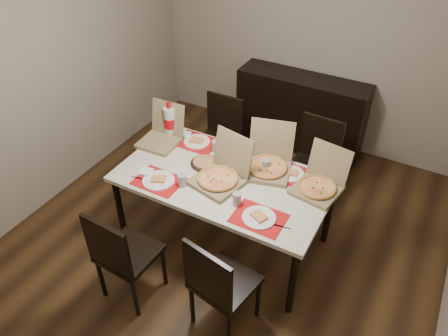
{
  "coord_description": "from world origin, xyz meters",
  "views": [
    {
      "loc": [
        1.37,
        -2.58,
        3.09
      ],
      "look_at": [
        -0.02,
        -0.05,
        0.85
      ],
      "focal_mm": 35.0,
      "sensor_mm": 36.0,
      "label": 1
    }
  ],
  "objects": [
    {
      "name": "pizza_box_right",
      "position": [
        0.73,
        0.18,
        0.81
      ],
      "size": [
        0.41,
        0.44,
        0.35
      ],
      "color": "olive",
      "rests_on": "dining_table"
    },
    {
      "name": "dining_table",
      "position": [
        -0.02,
        -0.05,
        0.68
      ],
      "size": [
        1.8,
        1.0,
        0.75
      ],
      "color": "beige",
      "rests_on": "ground"
    },
    {
      "name": "chair_far_left",
      "position": [
        -0.55,
        0.81,
        0.51
      ],
      "size": [
        0.42,
        0.42,
        0.93
      ],
      "color": "black",
      "rests_on": "ground"
    },
    {
      "name": "ground",
      "position": [
        0.0,
        0.0,
        -0.01
      ],
      "size": [
        3.8,
        4.0,
        0.02
      ],
      "primitive_type": "cube",
      "color": "#422A14",
      "rests_on": "ground"
    },
    {
      "name": "faina_plate",
      "position": [
        -0.26,
        0.03,
        0.76
      ],
      "size": [
        0.26,
        0.26,
        0.03
      ],
      "color": "black",
      "rests_on": "dining_table"
    },
    {
      "name": "napkin_loose",
      "position": [
        -0.01,
        -0.06,
        0.76
      ],
      "size": [
        0.14,
        0.13,
        0.02
      ],
      "primitive_type": "cube",
      "rotation": [
        0.0,
        0.0,
        0.22
      ],
      "color": "white",
      "rests_on": "dining_table"
    },
    {
      "name": "soda_bottle",
      "position": [
        -0.79,
        0.28,
        0.9
      ],
      "size": [
        0.12,
        0.12,
        0.35
      ],
      "color": "silver",
      "rests_on": "dining_table"
    },
    {
      "name": "setting_near_right",
      "position": [
        0.39,
        -0.34,
        0.77
      ],
      "size": [
        0.51,
        0.3,
        0.11
      ],
      "color": "red",
      "rests_on": "dining_table"
    },
    {
      "name": "chair_near_left",
      "position": [
        -0.4,
        -0.99,
        0.51
      ],
      "size": [
        0.44,
        0.44,
        0.93
      ],
      "color": "black",
      "rests_on": "ground"
    },
    {
      "name": "setting_far_right",
      "position": [
        0.4,
        0.24,
        0.77
      ],
      "size": [
        0.47,
        0.3,
        0.11
      ],
      "color": "red",
      "rests_on": "dining_table"
    },
    {
      "name": "pizza_box_extra",
      "position": [
        0.26,
        0.23,
        0.81
      ],
      "size": [
        0.48,
        0.51,
        0.39
      ],
      "color": "olive",
      "rests_on": "dining_table"
    },
    {
      "name": "setting_near_left",
      "position": [
        -0.45,
        -0.35,
        0.77
      ],
      "size": [
        0.48,
        0.3,
        0.11
      ],
      "color": "red",
      "rests_on": "dining_table"
    },
    {
      "name": "chair_near_right",
      "position": [
        0.39,
        -0.87,
        0.51
      ],
      "size": [
        0.49,
        0.49,
        0.93
      ],
      "color": "black",
      "rests_on": "ground"
    },
    {
      "name": "room_walls",
      "position": [
        0.0,
        0.43,
        1.73
      ],
      "size": [
        3.84,
        4.02,
        2.62
      ],
      "color": "gray",
      "rests_on": "ground"
    },
    {
      "name": "sideboard",
      "position": [
        0.0,
        1.78,
        0.45
      ],
      "size": [
        1.5,
        0.4,
        0.9
      ],
      "primitive_type": "cube",
      "color": "black",
      "rests_on": "ground"
    },
    {
      "name": "chair_far_right",
      "position": [
        0.49,
        0.88,
        0.51
      ],
      "size": [
        0.44,
        0.44,
        0.93
      ],
      "color": "black",
      "rests_on": "ground"
    },
    {
      "name": "pizza_box_left",
      "position": [
        -0.8,
        0.14,
        0.81
      ],
      "size": [
        0.36,
        0.4,
        0.35
      ],
      "color": "olive",
      "rests_on": "dining_table"
    },
    {
      "name": "setting_far_left",
      "position": [
        -0.46,
        0.28,
        0.77
      ],
      "size": [
        0.49,
        0.3,
        0.11
      ],
      "color": "red",
      "rests_on": "dining_table"
    },
    {
      "name": "pizza_box_center",
      "position": [
        -0.02,
        -0.11,
        0.81
      ],
      "size": [
        0.47,
        0.5,
        0.39
      ],
      "color": "olive",
      "rests_on": "dining_table"
    },
    {
      "name": "dip_bowl",
      "position": [
        0.07,
        0.18,
        0.76
      ],
      "size": [
        0.15,
        0.15,
        0.03
      ],
      "primitive_type": "imported",
      "rotation": [
        0.0,
        0.0,
        0.4
      ],
      "color": "white",
      "rests_on": "dining_table"
    }
  ]
}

